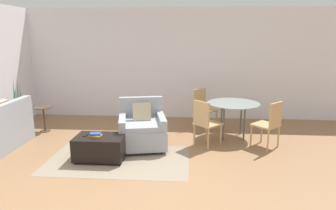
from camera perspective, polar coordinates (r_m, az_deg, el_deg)
name	(u,v)px	position (r m, az deg, el deg)	size (l,w,h in m)	color
ground_plane	(127,182)	(4.54, -7.88, -14.33)	(20.00, 20.00, 0.00)	#936B47
wall_back	(155,64)	(7.65, -2.45, 7.80)	(12.00, 0.06, 2.75)	white
area_rug	(119,159)	(5.30, -9.33, -10.19)	(2.41, 1.45, 0.01)	gray
armchair	(142,129)	(5.72, -4.94, -4.57)	(1.02, 1.07, 0.90)	#999EA8
ottoman	(100,147)	(5.29, -12.79, -7.76)	(0.83, 0.55, 0.42)	black
book_stack	(95,135)	(5.24, -13.66, -5.50)	(0.21, 0.17, 0.05)	gold
tv_remote_primary	(86,135)	(5.32, -15.28, -5.56)	(0.09, 0.16, 0.01)	black
potted_plant	(21,120)	(7.37, -26.22, -2.58)	(0.36, 0.36, 1.23)	brown
side_table	(44,114)	(7.13, -22.59, -1.64)	(0.40, 0.40, 0.56)	#4C3828
dining_table	(233,107)	(6.30, 12.32, -0.35)	(1.07, 1.07, 0.73)	#8C9E99
dining_chair_near_left	(205,120)	(5.70, 7.03, -2.93)	(0.59, 0.59, 0.90)	tan
dining_chair_near_right	(270,122)	(5.88, 18.87, -3.05)	(0.59, 0.59, 0.90)	tan
dining_chair_far_left	(203,106)	(6.87, 6.60, -0.15)	(0.59, 0.59, 0.90)	tan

